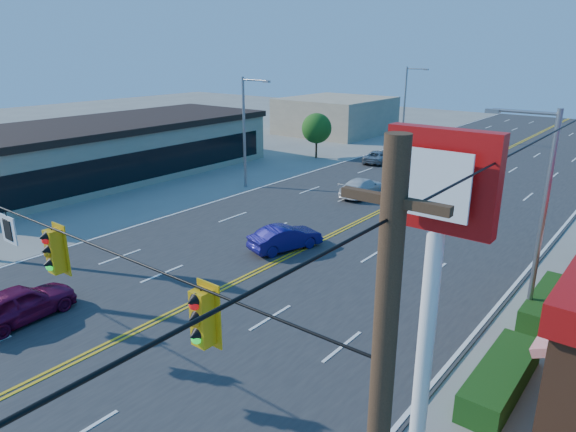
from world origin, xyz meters
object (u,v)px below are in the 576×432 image
Objects in this scene: kfc_pylon at (434,251)px; car_white at (362,188)px; car_silver at (378,157)px; car_magenta at (20,305)px; car_blue at (285,239)px.

kfc_pylon reaches higher than car_white.
kfc_pylon reaches higher than car_silver.
car_magenta is 1.07× the size of car_blue.
car_white is (-2.03, 11.17, -0.00)m from car_blue.
car_magenta is 0.94× the size of car_white.
car_blue is at bearing -109.92° from car_magenta.
car_silver is (-4.51, 10.42, -0.09)m from car_white.
car_silver is at bearing 120.12° from kfc_pylon.
car_blue is (3.36, 11.87, -0.07)m from car_magenta.
car_magenta is 12.34m from car_blue.
car_magenta is 23.08m from car_white.
car_blue is 0.98× the size of car_silver.
car_magenta is 33.61m from car_silver.
kfc_pylon is 2.18× the size of car_silver.
car_white is (-13.74, 21.04, -5.41)m from kfc_pylon.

